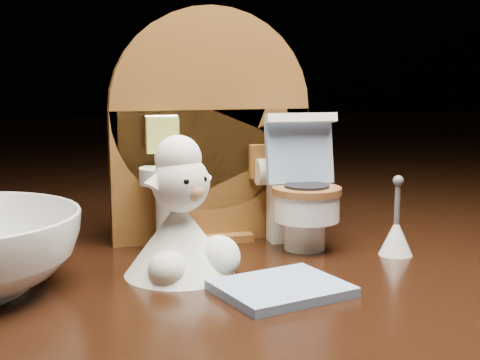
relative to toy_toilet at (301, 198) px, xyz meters
name	(u,v)px	position (x,y,z in m)	size (l,w,h in m)	color
backdrop_panel	(209,140)	(-0.05, 0.03, 0.04)	(0.13, 0.05, 0.15)	brown
toy_toilet	(301,198)	(0.00, 0.00, 0.00)	(0.05, 0.06, 0.08)	white
bath_mat	(281,288)	(-0.04, -0.08, -0.03)	(0.06, 0.05, 0.00)	#7E99BE
toilet_brush	(396,234)	(0.05, -0.03, -0.02)	(0.02, 0.02, 0.05)	white
plush_lamb	(182,226)	(-0.08, -0.04, 0.00)	(0.06, 0.06, 0.08)	white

